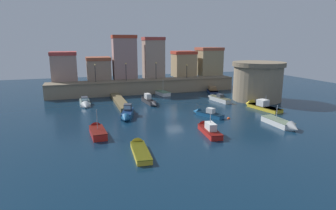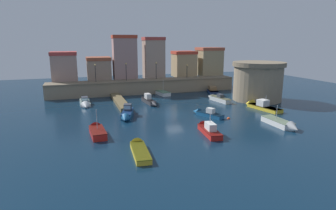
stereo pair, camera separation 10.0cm
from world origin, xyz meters
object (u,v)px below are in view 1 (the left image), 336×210
object	(u,v)px
quay_lamp_2	(156,68)
moored_boat_8	(139,148)
quay_lamp_0	(95,70)
quay_lamp_1	(126,69)
moored_boat_2	(283,124)
moored_boat_0	(161,92)
moored_boat_3	(97,131)
moored_boat_9	(207,129)
mooring_buoy_0	(229,119)
moored_boat_1	(206,113)
moored_boat_10	(150,101)
moored_boat_4	(211,90)
moored_boat_11	(259,106)
moored_boat_6	(127,114)
moored_boat_5	(218,98)
fortress_tower	(258,81)
moored_boat_7	(85,103)
quay_lamp_3	(187,69)

from	to	relation	value
quay_lamp_2	moored_boat_8	world-z (taller)	quay_lamp_2
quay_lamp_0	quay_lamp_1	world-z (taller)	quay_lamp_1
quay_lamp_0	moored_boat_8	size ratio (longest dim) A/B	0.55
moored_boat_2	moored_boat_0	bearing A→B (deg)	-163.01
quay_lamp_0	moored_boat_3	size ratio (longest dim) A/B	0.67
moored_boat_9	mooring_buoy_0	xyz separation A→B (m)	(5.63, 4.60, -0.46)
moored_boat_1	moored_boat_3	xyz separation A→B (m)	(-16.20, -3.66, 0.05)
quay_lamp_1	moored_boat_10	size ratio (longest dim) A/B	0.56
quay_lamp_2	moored_boat_0	world-z (taller)	quay_lamp_2
moored_boat_0	moored_boat_4	distance (m)	11.82
moored_boat_10	moored_boat_2	bearing A→B (deg)	29.31
moored_boat_2	moored_boat_11	xyz separation A→B (m)	(3.53, 9.89, 0.02)
moored_boat_1	moored_boat_2	world-z (taller)	moored_boat_2
moored_boat_1	moored_boat_8	xyz separation A→B (m)	(-12.55, -10.40, -0.10)
quay_lamp_0	moored_boat_2	world-z (taller)	quay_lamp_0
moored_boat_2	moored_boat_3	world-z (taller)	moored_boat_3
moored_boat_3	moored_boat_6	xyz separation A→B (m)	(4.78, 6.56, 0.09)
moored_boat_1	moored_boat_0	bearing A→B (deg)	-20.83
moored_boat_1	moored_boat_5	distance (m)	11.33
fortress_tower	moored_boat_4	xyz separation A→B (m)	(-3.82, 11.28, -3.26)
moored_boat_6	moored_boat_9	size ratio (longest dim) A/B	0.99
moored_boat_3	moored_boat_5	world-z (taller)	moored_boat_3
mooring_buoy_0	moored_boat_1	bearing A→B (deg)	133.94
moored_boat_9	moored_boat_3	bearing A→B (deg)	81.46
moored_boat_6	moored_boat_10	size ratio (longest dim) A/B	0.95
moored_boat_5	quay_lamp_2	bearing A→B (deg)	25.06
mooring_buoy_0	moored_boat_11	bearing A→B (deg)	27.13
quay_lamp_1	moored_boat_4	distance (m)	19.34
moored_boat_0	moored_boat_10	bearing A→B (deg)	141.00
moored_boat_3	moored_boat_6	size ratio (longest dim) A/B	0.85
moored_boat_7	moored_boat_1	bearing A→B (deg)	51.95
quay_lamp_2	moored_boat_7	size ratio (longest dim) A/B	0.54
quay_lamp_3	moored_boat_0	world-z (taller)	quay_lamp_3
quay_lamp_2	moored_boat_2	bearing A→B (deg)	-73.68
moored_boat_1	moored_boat_9	distance (m)	7.78
quay_lamp_0	moored_boat_8	distance (m)	32.29
quay_lamp_2	moored_boat_8	distance (m)	34.01
quay_lamp_0	moored_boat_3	world-z (taller)	quay_lamp_0
moored_boat_8	quay_lamp_1	bearing A→B (deg)	-3.90
quay_lamp_2	moored_boat_10	bearing A→B (deg)	-111.58
quay_lamp_0	moored_boat_1	xyz separation A→B (m)	(14.41, -21.45, -4.83)
quay_lamp_3	moored_boat_8	xyz separation A→B (m)	(-17.97, -31.85, -4.61)
moored_boat_0	moored_boat_11	size ratio (longest dim) A/B	0.71
moored_boat_1	moored_boat_10	distance (m)	12.22
moored_boat_7	quay_lamp_3	bearing A→B (deg)	110.07
moored_boat_7	moored_boat_9	xyz separation A→B (m)	(13.73, -20.09, 0.11)
moored_boat_5	moored_boat_11	bearing A→B (deg)	-162.32
fortress_tower	moored_boat_7	world-z (taller)	fortress_tower
moored_boat_1	quay_lamp_2	bearing A→B (deg)	-20.83
moored_boat_7	moored_boat_8	world-z (taller)	moored_boat_7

